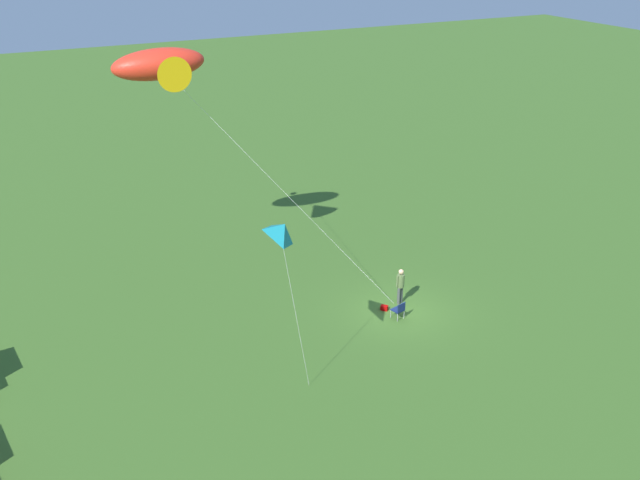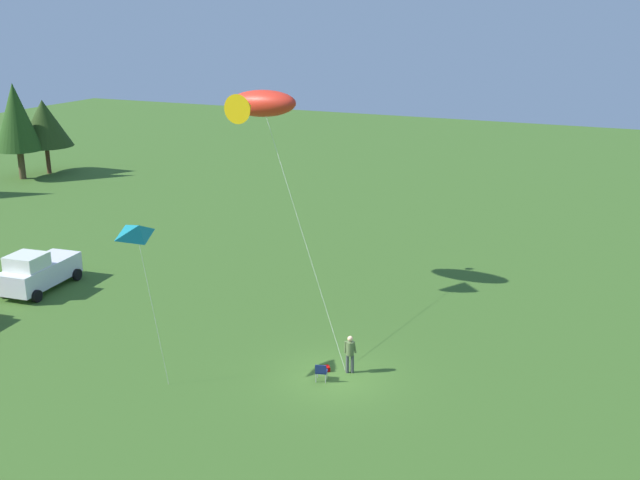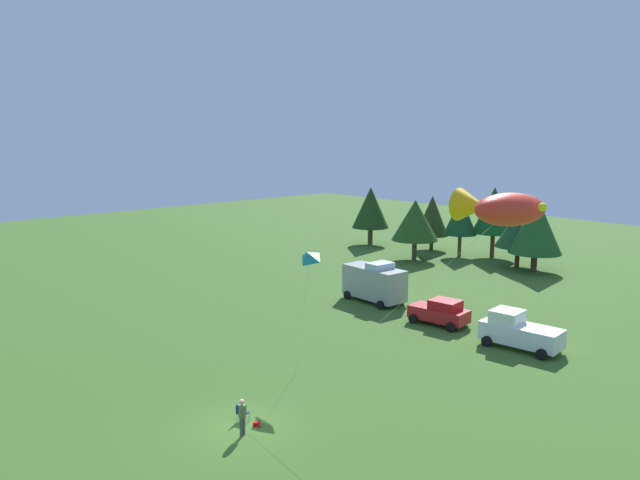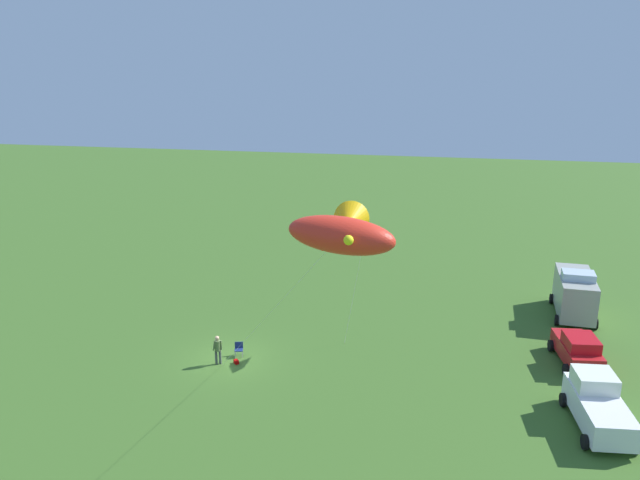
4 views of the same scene
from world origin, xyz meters
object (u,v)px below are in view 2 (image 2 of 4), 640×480
person_kite_flyer (350,351)px  kite_large_fish (258,104)px  folding_chair (321,371)px  kite_delta_teal (139,232)px  truck_white_pickup (38,271)px  backpack_on_grass (327,368)px

person_kite_flyer → kite_large_fish: kite_large_fish is taller
folding_chair → kite_delta_teal: bearing=98.6°
truck_white_pickup → kite_large_fish: (5.24, -11.44, 9.30)m
person_kite_flyer → folding_chair: bearing=121.6°
truck_white_pickup → kite_delta_teal: size_ratio=0.73×
kite_delta_teal → backpack_on_grass: bearing=-59.3°
kite_large_fish → kite_delta_teal: bearing=-176.0°
kite_large_fish → backpack_on_grass: bearing=-136.7°
backpack_on_grass → kite_delta_teal: bearing=120.7°
truck_white_pickup → kite_delta_teal: (-6.47, -12.26, 5.56)m
folding_chair → person_kite_flyer: bearing=-48.3°
backpack_on_grass → kite_large_fish: kite_large_fish is taller
kite_delta_teal → truck_white_pickup: bearing=62.2°
person_kite_flyer → truck_white_pickup: bearing=58.4°
backpack_on_grass → truck_white_pickup: truck_white_pickup is taller
person_kite_flyer → truck_white_pickup: 19.94m
backpack_on_grass → kite_large_fish: size_ratio=0.03×
folding_chair → kite_large_fish: size_ratio=0.07×
backpack_on_grass → kite_large_fish: 14.88m
person_kite_flyer → folding_chair: 1.58m
person_kite_flyer → kite_delta_teal: 10.29m
kite_large_fish → person_kite_flyer: bearing=-132.2°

